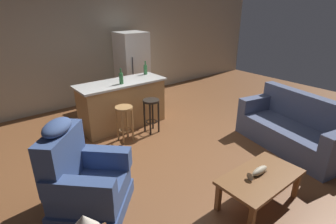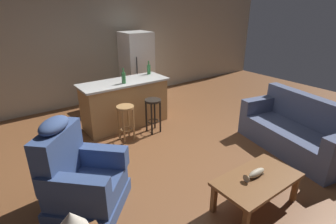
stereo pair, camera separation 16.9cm
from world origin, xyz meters
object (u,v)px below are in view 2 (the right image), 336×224
(couch, at_px, (297,132))
(bottle_short_amber, at_px, (149,69))
(coffee_table, at_px, (257,182))
(bottle_tall_green, at_px, (124,78))
(table_lamp, at_px, (71,223))
(fish_figurine, at_px, (255,174))
(recliner_near_lamp, at_px, (80,178))
(bar_stool_right, at_px, (153,110))
(refrigerator, at_px, (137,67))
(bar_stool_left, at_px, (126,117))
(kitchen_island, at_px, (125,103))

(couch, distance_m, bottle_short_amber, 3.20)
(coffee_table, distance_m, bottle_tall_green, 3.11)
(table_lamp, height_order, bottle_short_amber, bottle_short_amber)
(fish_figurine, xyz_separation_m, bottle_tall_green, (-0.21, 2.98, 0.60))
(table_lamp, bearing_deg, couch, 4.82)
(coffee_table, bearing_deg, fish_figurine, 110.40)
(recliner_near_lamp, distance_m, bottle_short_amber, 3.18)
(bar_stool_right, relative_size, refrigerator, 0.39)
(couch, xyz_separation_m, bar_stool_right, (-1.63, 2.06, 0.13))
(fish_figurine, height_order, couch, couch)
(table_lamp, bearing_deg, coffee_table, -3.75)
(bar_stool_left, bearing_deg, couch, -42.72)
(table_lamp, xyz_separation_m, bar_stool_right, (2.27, 2.39, -0.40))
(bar_stool_left, relative_size, refrigerator, 0.39)
(recliner_near_lamp, relative_size, table_lamp, 2.93)
(fish_figurine, relative_size, bottle_tall_green, 1.13)
(bottle_tall_green, distance_m, bottle_short_amber, 0.85)
(bar_stool_left, distance_m, bottle_short_amber, 1.45)
(coffee_table, height_order, bar_stool_right, bar_stool_right)
(fish_figurine, height_order, table_lamp, table_lamp)
(kitchen_island, bearing_deg, bottle_short_amber, 15.11)
(table_lamp, height_order, bar_stool_left, table_lamp)
(bar_stool_right, bearing_deg, fish_figurine, -93.08)
(kitchen_island, height_order, bottle_short_amber, bottle_short_amber)
(coffee_table, distance_m, kitchen_island, 3.17)
(coffee_table, distance_m, table_lamp, 2.21)
(recliner_near_lamp, distance_m, bar_stool_left, 1.79)
(bar_stool_left, relative_size, bottle_tall_green, 2.27)
(recliner_near_lamp, bearing_deg, fish_figurine, 9.01)
(table_lamp, height_order, kitchen_island, table_lamp)
(refrigerator, bearing_deg, table_lamp, -125.18)
(bottle_tall_green, bearing_deg, coffee_table, -85.71)
(kitchen_island, bearing_deg, recliner_near_lamp, -130.19)
(fish_figurine, xyz_separation_m, kitchen_island, (-0.15, 3.12, 0.02))
(refrigerator, height_order, bottle_short_amber, refrigerator)
(table_lamp, xyz_separation_m, bottle_short_amber, (2.71, 3.21, 0.19))
(bottle_short_amber, bearing_deg, couch, -67.53)
(bottle_tall_green, bearing_deg, table_lamp, -123.72)
(coffee_table, relative_size, kitchen_island, 0.61)
(couch, xyz_separation_m, bottle_tall_green, (-1.98, 2.55, 0.72))
(couch, bearing_deg, bar_stool_left, -30.94)
(coffee_table, height_order, table_lamp, table_lamp)
(fish_figurine, relative_size, recliner_near_lamp, 0.28)
(refrigerator, bearing_deg, coffee_table, -100.70)
(recliner_near_lamp, relative_size, bar_stool_left, 1.76)
(bar_stool_right, xyz_separation_m, bottle_short_amber, (0.44, 0.82, 0.59))
(bar_stool_left, relative_size, bar_stool_right, 1.00)
(coffee_table, distance_m, bottle_short_amber, 3.47)
(recliner_near_lamp, relative_size, kitchen_island, 0.67)
(fish_figurine, distance_m, bar_stool_left, 2.53)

